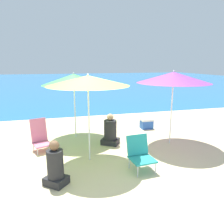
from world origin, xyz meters
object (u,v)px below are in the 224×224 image
Objects in this scene: person_seated_far at (55,167)px; cooler_box at (146,123)px; beach_umbrella_green at (74,79)px; beach_umbrella_purple at (173,77)px; beach_umbrella_lime at (88,81)px; person_seated_near at (110,132)px; water_bottle at (35,137)px; beach_chair_teal at (140,153)px; beach_chair_pink at (40,136)px.

person_seated_far is 4.46m from cooler_box.
beach_umbrella_purple is (2.66, -1.29, 0.10)m from beach_umbrella_green.
beach_umbrella_lime is 2.30× the size of person_seated_near.
person_seated_far is (-0.67, -2.76, -1.48)m from beach_umbrella_green.
beach_umbrella_lime is at bearing -167.94° from beach_umbrella_purple.
cooler_box is (3.85, 0.31, 0.07)m from water_bottle.
beach_umbrella_purple reaches higher than cooler_box.
beach_chair_teal is at bearing -65.51° from beach_umbrella_green.
beach_umbrella_green is at bearing -173.94° from cooler_box.
beach_umbrella_green is 1.97m from person_seated_near.
person_seated_near reaches higher than beach_chair_teal.
beach_umbrella_purple reaches higher than person_seated_near.
beach_umbrella_purple is 7.38× the size of water_bottle.
beach_umbrella_purple is 2.84× the size of beach_chair_teal.
person_seated_far is at bearing -137.00° from cooler_box.
beach_chair_teal is at bearing -56.87° from beach_chair_pink.
water_bottle is 3.86m from cooler_box.
person_seated_far is at bearing 172.65° from person_seated_near.
water_bottle is (-3.91, 1.26, -1.84)m from beach_umbrella_purple.
water_bottle is (-2.43, 2.54, -0.27)m from beach_chair_teal.
cooler_box reaches higher than water_bottle.
beach_umbrella_lime is (0.16, -1.83, 0.10)m from beach_umbrella_green.
beach_umbrella_purple reaches higher than person_seated_far.
person_seated_far is 2.14× the size of cooler_box.
person_seated_near is 2.15× the size of cooler_box.
beach_umbrella_lime is at bearing 173.52° from person_seated_near.
person_seated_near reaches higher than water_bottle.
beach_umbrella_purple reaches higher than beach_umbrella_green.
beach_chair_pink is (-3.70, 0.47, -1.56)m from beach_umbrella_purple.
beach_chair_teal is at bearing -138.36° from person_seated_near.
person_seated_far is (-3.32, -1.47, -1.57)m from beach_umbrella_purple.
cooler_box is (1.42, 2.85, -0.20)m from beach_chair_teal.
person_seated_far is (-1.84, -0.19, -0.01)m from beach_chair_teal.
water_bottle is (-0.59, 2.73, -0.26)m from person_seated_far.
water_bottle is at bearing 128.55° from beach_chair_teal.
person_seated_near reaches higher than person_seated_far.
beach_chair_pink is at bearing 172.69° from beach_umbrella_purple.
beach_chair_teal is 1.85m from person_seated_far.
beach_chair_pink is 3.81m from cooler_box.
beach_umbrella_green is at bearing 154.01° from beach_umbrella_purple.
beach_umbrella_green is at bearing 78.69° from person_seated_near.
person_seated_far is at bearing -97.47° from beach_chair_pink.
beach_chair_pink is 2.83m from beach_chair_teal.
beach_umbrella_lime is 2.01m from person_seated_far.
beach_umbrella_purple is 3.96m from person_seated_far.
person_seated_far reaches higher than water_bottle.
person_seated_near is at bearing 1.18° from person_seated_far.
beach_umbrella_green is 2.26× the size of person_seated_far.
beach_umbrella_lime is at bearing 0.34° from person_seated_far.
person_seated_near is at bearing 93.45° from beach_chair_teal.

